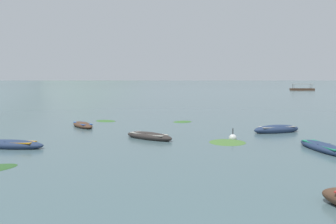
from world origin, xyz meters
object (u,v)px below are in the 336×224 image
at_px(rowboat_0, 9,145).
at_px(mooring_buoy, 233,138).
at_px(rowboat_1, 83,125).
at_px(rowboat_8, 324,148).
at_px(ferry_1, 302,89).
at_px(rowboat_5, 149,136).
at_px(rowboat_6, 277,129).

distance_m(rowboat_0, mooring_buoy, 14.18).
bearing_deg(rowboat_1, rowboat_0, -108.84).
xyz_separation_m(rowboat_8, ferry_1, (49.51, 105.45, 0.27)).
relative_size(rowboat_1, ferry_1, 0.43).
height_order(rowboat_1, rowboat_5, rowboat_5).
height_order(rowboat_5, mooring_buoy, mooring_buoy).
bearing_deg(rowboat_6, rowboat_8, -91.08).
xyz_separation_m(rowboat_0, rowboat_1, (3.10, 9.10, -0.02)).
height_order(rowboat_0, rowboat_8, rowboat_0).
relative_size(rowboat_5, mooring_buoy, 3.95).
bearing_deg(ferry_1, rowboat_6, -116.68).
height_order(ferry_1, mooring_buoy, ferry_1).
relative_size(rowboat_0, ferry_1, 0.53).
relative_size(rowboat_0, mooring_buoy, 5.01).
xyz_separation_m(rowboat_5, rowboat_8, (9.76, -5.05, -0.01)).
xyz_separation_m(rowboat_0, mooring_buoy, (14.10, 1.59, -0.08)).
height_order(rowboat_6, mooring_buoy, mooring_buoy).
xyz_separation_m(rowboat_5, rowboat_6, (9.90, 2.13, 0.04)).
distance_m(rowboat_5, rowboat_8, 10.99).
distance_m(rowboat_0, rowboat_8, 18.42).
relative_size(rowboat_5, rowboat_6, 0.88).
bearing_deg(mooring_buoy, rowboat_1, 145.67).
relative_size(rowboat_1, rowboat_8, 0.80).
distance_m(ferry_1, mooring_buoy, 114.57).
distance_m(rowboat_0, rowboat_5, 8.81).
bearing_deg(mooring_buoy, ferry_1, 62.08).
relative_size(rowboat_0, rowboat_6, 1.12).
relative_size(rowboat_6, ferry_1, 0.47).
height_order(rowboat_6, ferry_1, ferry_1).
bearing_deg(rowboat_6, ferry_1, 63.32).
height_order(rowboat_1, ferry_1, ferry_1).
xyz_separation_m(rowboat_6, rowboat_8, (-0.14, -7.18, -0.05)).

